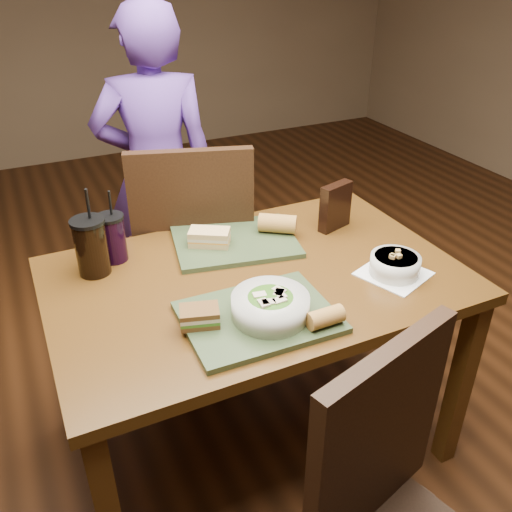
# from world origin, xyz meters

# --- Properties ---
(ground) EXTENTS (6.00, 6.00, 0.00)m
(ground) POSITION_xyz_m (0.00, 0.00, 0.00)
(ground) COLOR #381C0B
(ground) RESTS_ON ground
(dining_table) EXTENTS (1.30, 0.85, 0.75)m
(dining_table) POSITION_xyz_m (0.00, 0.00, 0.66)
(dining_table) COLOR #4A2D0E
(dining_table) RESTS_ON ground
(chair_far) EXTENTS (0.57, 0.58, 1.05)m
(chair_far) POSITION_xyz_m (-0.07, 0.52, 0.58)
(chair_far) COLOR black
(chair_far) RESTS_ON ground
(diner) EXTENTS (0.61, 0.47, 1.50)m
(diner) POSITION_xyz_m (-0.04, 0.98, 0.75)
(diner) COLOR #5A338E
(diner) RESTS_ON ground
(tray_near) EXTENTS (0.43, 0.33, 0.02)m
(tray_near) POSITION_xyz_m (-0.10, -0.22, 0.76)
(tray_near) COLOR #303F23
(tray_near) RESTS_ON dining_table
(tray_far) EXTENTS (0.47, 0.39, 0.02)m
(tray_far) POSITION_xyz_m (0.02, 0.22, 0.76)
(tray_far) COLOR #303F23
(tray_far) RESTS_ON dining_table
(salad_bowl) EXTENTS (0.22, 0.22, 0.07)m
(salad_bowl) POSITION_xyz_m (-0.07, -0.24, 0.80)
(salad_bowl) COLOR silver
(salad_bowl) RESTS_ON tray_near
(soup_bowl) EXTENTS (0.25, 0.25, 0.08)m
(soup_bowl) POSITION_xyz_m (0.40, -0.19, 0.79)
(soup_bowl) COLOR white
(soup_bowl) RESTS_ON dining_table
(sandwich_near) EXTENTS (0.12, 0.10, 0.05)m
(sandwich_near) POSITION_xyz_m (-0.26, -0.19, 0.79)
(sandwich_near) COLOR #593819
(sandwich_near) RESTS_ON tray_near
(sandwich_far) EXTENTS (0.16, 0.13, 0.05)m
(sandwich_far) POSITION_xyz_m (-0.07, 0.22, 0.80)
(sandwich_far) COLOR tan
(sandwich_far) RESTS_ON tray_far
(baguette_near) EXTENTS (0.10, 0.05, 0.05)m
(baguette_near) POSITION_xyz_m (0.05, -0.34, 0.79)
(baguette_near) COLOR #AD7533
(baguette_near) RESTS_ON tray_near
(baguette_far) EXTENTS (0.15, 0.13, 0.07)m
(baguette_far) POSITION_xyz_m (0.18, 0.20, 0.80)
(baguette_far) COLOR #AD7533
(baguette_far) RESTS_ON tray_far
(cup_cola) EXTENTS (0.11, 0.11, 0.29)m
(cup_cola) POSITION_xyz_m (-0.46, 0.24, 0.85)
(cup_cola) COLOR black
(cup_cola) RESTS_ON dining_table
(cup_berry) EXTENTS (0.09, 0.09, 0.25)m
(cup_berry) POSITION_xyz_m (-0.39, 0.29, 0.83)
(cup_berry) COLOR black
(cup_berry) RESTS_ON dining_table
(chip_bag) EXTENTS (0.14, 0.08, 0.17)m
(chip_bag) POSITION_xyz_m (0.40, 0.17, 0.84)
(chip_bag) COLOR black
(chip_bag) RESTS_ON dining_table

